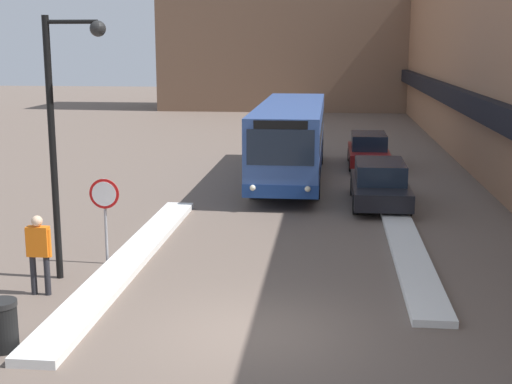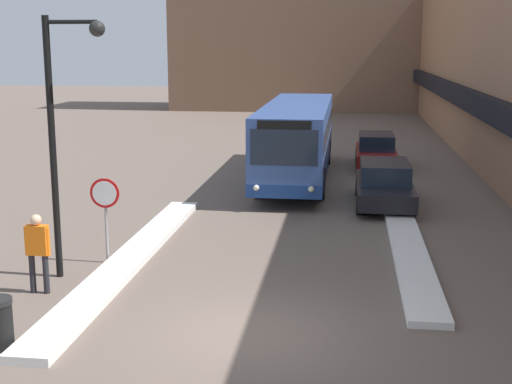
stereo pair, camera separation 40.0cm
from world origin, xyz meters
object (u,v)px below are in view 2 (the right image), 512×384
Objects in this scene: street_lamp at (63,119)px; pedestrian at (37,246)px; stop_sign at (105,202)px; parked_car_middle at (376,150)px; city_bus at (297,138)px; parked_car_front at (384,184)px.

street_lamp is 2.98m from pedestrian.
pedestrian is (-0.76, -2.38, -0.50)m from stop_sign.
parked_car_middle is 0.77× the size of street_lamp.
city_bus is 4.96m from parked_car_middle.
parked_car_middle is 2.14× the size of stop_sign.
stop_sign is 2.58m from street_lamp.
parked_car_middle is at bearing 65.11° from street_lamp.
parked_car_front is (3.36, -4.48, -0.97)m from city_bus.
street_lamp is (-4.48, -13.37, 2.10)m from city_bus.
street_lamp is at bearing 77.03° from pedestrian.
stop_sign is at bearing -115.10° from parked_car_middle.
city_bus is at bearing 71.85° from stop_sign.
street_lamp is at bearing -108.51° from city_bus.
parked_car_front is 12.24m from street_lamp.
stop_sign is 1.21× the size of pedestrian.
pedestrian is at bearing -107.70° from stop_sign.
pedestrian reaches higher than parked_car_middle.
street_lamp is at bearing -114.89° from parked_car_middle.
pedestrian is at bearing -108.08° from city_bus.
parked_car_front is 1.03× the size of parked_car_middle.
parked_car_front reaches higher than parked_car_middle.
city_bus is at bearing 71.49° from street_lamp.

